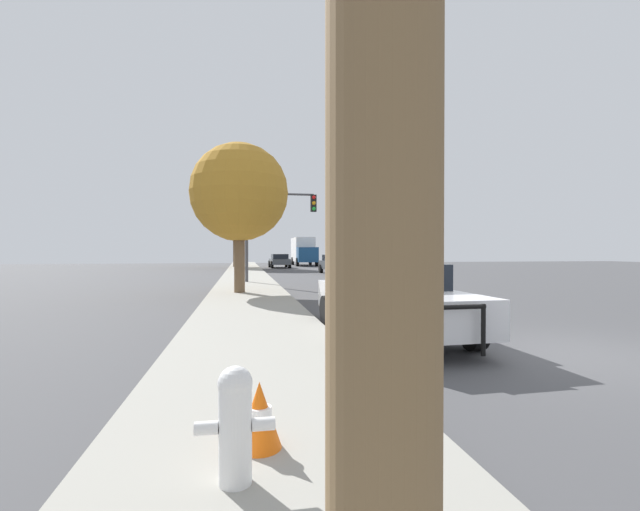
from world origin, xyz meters
The scene contains 11 objects.
ground_plane centered at (0.00, 0.00, 0.00)m, with size 110.00×110.00×0.00m, color #474749.
sidewalk_left centered at (-5.10, 0.00, 0.07)m, with size 3.00×110.00×0.13m.
police_car centered at (-2.37, 2.09, 0.79)m, with size 2.26×5.18×1.57m.
fire_hydrant centered at (-5.40, -3.31, 0.56)m, with size 0.55×0.24×0.81m.
traffic_light centered at (-3.57, 16.13, 3.50)m, with size 3.74×0.35×4.74m.
car_background_distant centered at (-1.58, 37.17, 0.75)m, with size 2.07×4.31×1.40m.
car_background_oncoming centered at (1.65, 25.46, 0.76)m, with size 2.08×4.06×1.44m.
box_truck centered at (1.86, 43.84, 1.74)m, with size 2.51×7.96×3.29m.
tree_sidewalk_far centered at (-5.99, 37.35, 5.81)m, with size 6.20×6.20×8.80m.
tree_sidewalk_near centered at (-5.44, 10.48, 3.98)m, with size 3.77×3.77×5.76m.
traffic_cone centered at (-5.22, -2.80, 0.40)m, with size 0.37×0.37×0.54m.
Camera 1 is at (-5.36, -6.31, 1.74)m, focal length 24.00 mm.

